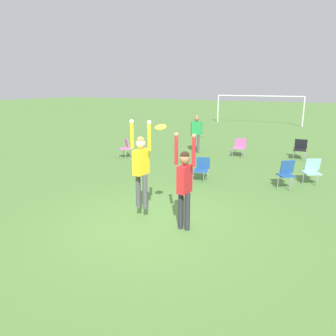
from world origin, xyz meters
name	(u,v)px	position (x,y,z in m)	size (l,w,h in m)	color
ground_plane	(155,222)	(0.00, 0.00, 0.00)	(120.00, 120.00, 0.00)	#56843D
person_jumping	(141,162)	(-0.43, 0.08, 1.42)	(0.59, 0.45, 2.17)	#4C4C51
person_defending	(185,179)	(0.78, -0.03, 1.19)	(0.52, 0.39, 2.23)	#2D2D38
frisbee	(161,127)	(0.23, -0.11, 2.33)	(0.25, 0.24, 0.10)	yellow
camping_chair_0	(240,146)	(-0.31, 8.31, 0.49)	(0.59, 0.62, 0.83)	gray
camping_chair_1	(125,146)	(-4.80, 5.63, 0.51)	(0.66, 0.73, 0.85)	gray
camping_chair_2	(202,167)	(-0.36, 3.84, 0.46)	(0.59, 0.64, 0.80)	gray
camping_chair_3	(312,170)	(3.02, 5.27, 0.47)	(0.69, 0.76, 0.82)	gray
camping_chair_4	(300,148)	(2.23, 9.02, 0.51)	(0.58, 0.62, 0.87)	gray
camping_chair_5	(286,172)	(2.35, 4.30, 0.53)	(0.63, 0.70, 0.89)	gray
person_spectator_near	(196,130)	(-2.39, 8.12, 1.11)	(0.62, 0.33, 1.82)	#4C4C51
soccer_goal	(259,102)	(-2.49, 21.39, 1.84)	(7.10, 0.10, 2.35)	white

